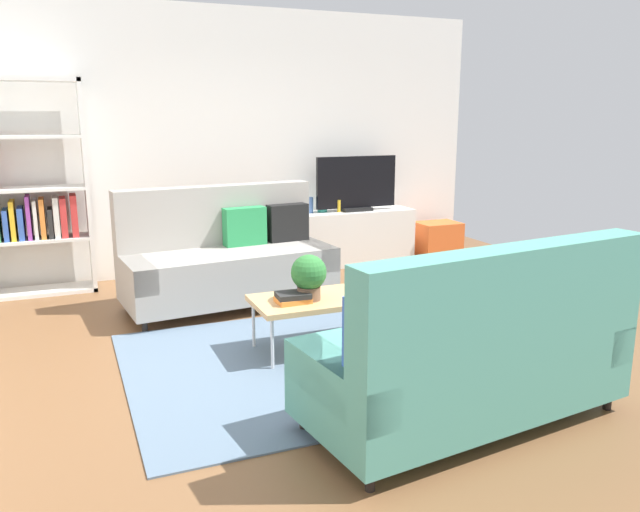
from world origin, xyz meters
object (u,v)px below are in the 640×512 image
object	(u,v)px
table_book_0	(293,300)
vase_0	(308,205)
couch_green	(470,352)
storage_trunk	(438,240)
potted_plant	(309,275)
bookshelf	(29,199)
tv_console	(355,237)
bottle_0	(339,206)
vase_1	(322,205)
couch_beige	(228,258)
coffee_table	(325,300)
tv	(356,184)

from	to	relation	value
table_book_0	vase_0	xyz separation A→B (m)	(1.13, 2.59, 0.29)
couch_green	storage_trunk	bearing A→B (deg)	52.65
table_book_0	potted_plant	bearing A→B (deg)	10.03
bookshelf	storage_trunk	size ratio (longest dim) A/B	4.04
tv_console	bottle_0	bearing A→B (deg)	-170.19
potted_plant	vase_0	distance (m)	2.76
table_book_0	vase_1	world-z (taller)	vase_1
couch_beige	bookshelf	distance (m)	2.07
couch_beige	potted_plant	size ratio (longest dim) A/B	5.80
tv_console	vase_1	world-z (taller)	vase_1
coffee_table	couch_green	bearing A→B (deg)	-78.43
bookshelf	bottle_0	world-z (taller)	bookshelf
vase_1	couch_beige	bearing A→B (deg)	-141.91
bookshelf	potted_plant	size ratio (longest dim) A/B	6.17
tv_console	tv	xyz separation A→B (m)	(0.00, -0.02, 0.63)
couch_green	vase_0	bearing A→B (deg)	75.06
vase_0	vase_1	distance (m)	0.18
couch_beige	couch_green	size ratio (longest dim) A/B	0.99
couch_beige	storage_trunk	xyz separation A→B (m)	(2.92, 0.96, -0.23)
tv	bookshelf	size ratio (longest dim) A/B	0.48
bottle_0	couch_green	bearing A→B (deg)	-103.24
couch_beige	vase_0	size ratio (longest dim) A/B	10.86
coffee_table	table_book_0	bearing A→B (deg)	-168.76
storage_trunk	bottle_0	bearing A→B (deg)	177.42
coffee_table	vase_0	world-z (taller)	vase_0
potted_plant	vase_1	world-z (taller)	vase_1
bookshelf	storage_trunk	bearing A→B (deg)	-1.49
bottle_0	tv_console	bearing A→B (deg)	9.81
couch_beige	vase_1	xyz separation A→B (m)	(1.42, 1.11, 0.28)
couch_green	storage_trunk	world-z (taller)	couch_green
couch_beige	storage_trunk	bearing A→B (deg)	-167.53
couch_beige	vase_0	bearing A→B (deg)	-143.91
bookshelf	table_book_0	distance (m)	3.17
tv_console	vase_1	bearing A→B (deg)	172.94
tv	bookshelf	bearing A→B (deg)	179.35
couch_green	bookshelf	world-z (taller)	bookshelf
couch_beige	vase_1	distance (m)	1.82
tv_console	vase_1	size ratio (longest dim) A/B	8.12
couch_beige	tv_console	distance (m)	2.11
couch_beige	bookshelf	xyz separation A→B (m)	(-1.69, 1.08, 0.51)
storage_trunk	table_book_0	xyz separation A→B (m)	(-2.81, -2.44, 0.22)
bookshelf	table_book_0	world-z (taller)	bookshelf
tv_console	tv	world-z (taller)	tv
couch_beige	vase_0	world-z (taller)	couch_beige
couch_green	coffee_table	xyz separation A→B (m)	(-0.29, 1.42, -0.05)
storage_trunk	potted_plant	bearing A→B (deg)	-137.95
couch_green	tv	xyz separation A→B (m)	(1.14, 3.89, 0.51)
coffee_table	potted_plant	xyz separation A→B (m)	(-0.15, -0.03, 0.21)
table_book_0	bottle_0	world-z (taller)	bottle_0
couch_green	vase_1	xyz separation A→B (m)	(0.74, 3.96, 0.28)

